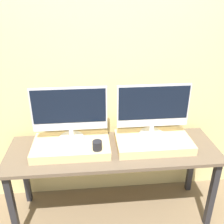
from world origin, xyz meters
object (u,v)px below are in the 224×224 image
object	(u,v)px
keyboard_left	(70,150)
keyboard_right	(157,146)
monitor_left	(70,112)
monitor_right	(153,108)
mug	(97,145)

from	to	relation	value
keyboard_left	keyboard_right	size ratio (longest dim) A/B	1.00
monitor_left	keyboard_right	bearing A→B (deg)	-16.26
keyboard_left	monitor_right	xyz separation A→B (m)	(0.71, 0.21, 0.24)
monitor_left	monitor_right	world-z (taller)	same
monitor_left	keyboard_right	size ratio (longest dim) A/B	1.94
monitor_right	keyboard_left	bearing A→B (deg)	-163.74
keyboard_left	mug	bearing A→B (deg)	0.00
mug	monitor_right	distance (m)	0.58
monitor_left	keyboard_left	bearing A→B (deg)	-90.00
keyboard_left	mug	size ratio (longest dim) A/B	4.15
mug	keyboard_right	world-z (taller)	mug
monitor_left	monitor_right	size ratio (longest dim) A/B	1.00
monitor_right	keyboard_right	distance (m)	0.32
keyboard_left	monitor_left	bearing A→B (deg)	90.00
mug	keyboard_right	size ratio (longest dim) A/B	0.24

